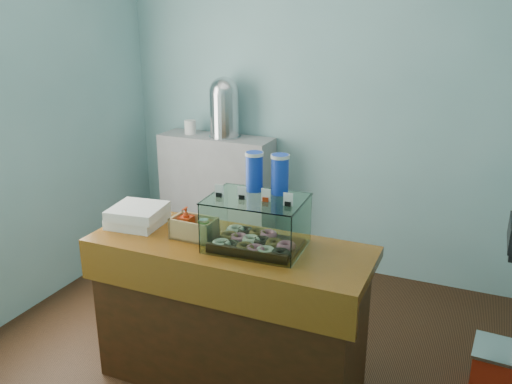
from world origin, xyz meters
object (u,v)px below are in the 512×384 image
at_px(display_case, 258,218).
at_px(red_cooler, 505,376).
at_px(coffee_urn, 224,106).
at_px(counter, 230,313).

bearing_deg(display_case, red_cooler, 13.95).
xyz_separation_m(coffee_urn, red_cooler, (2.32, -1.12, -1.20)).
bearing_deg(counter, display_case, 16.56).
bearing_deg(coffee_urn, red_cooler, -25.79).
bearing_deg(counter, coffee_urn, 117.30).
height_order(display_case, red_cooler, display_case).
xyz_separation_m(counter, coffee_urn, (-0.81, 1.58, 0.91)).
bearing_deg(coffee_urn, display_case, -57.65).
height_order(counter, red_cooler, counter).
relative_size(counter, coffee_urn, 3.14).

